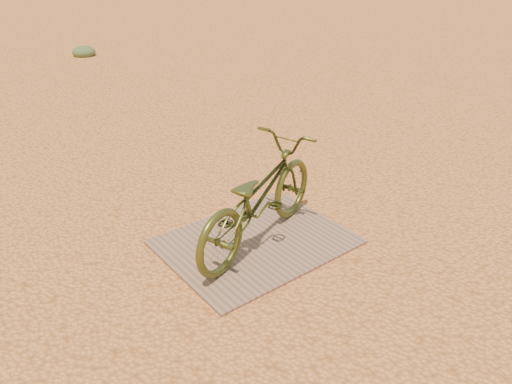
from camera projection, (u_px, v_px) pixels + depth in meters
ground at (234, 286)px, 3.65m from camera, size 120.00×120.00×0.00m
plywood_board at (256, 242)px, 4.15m from camera, size 1.48×1.14×0.02m
bicycle at (258, 197)px, 3.95m from camera, size 1.67×1.03×0.83m
kale_b at (84, 56)px, 10.45m from camera, size 0.47×0.47×0.26m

